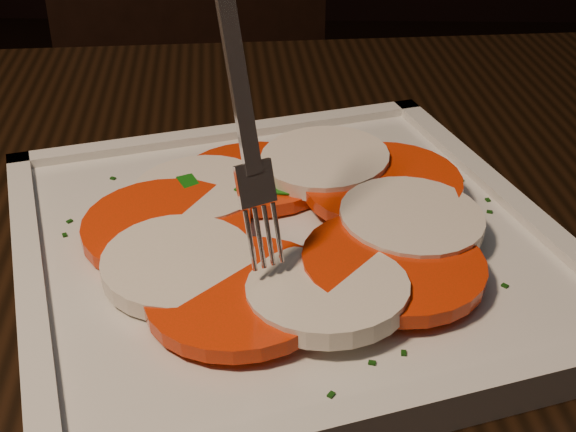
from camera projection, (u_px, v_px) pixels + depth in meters
name	position (u px, v px, depth m)	size (l,w,h in m)	color
table	(142.00, 403.00, 0.51)	(1.28, 0.93, 0.75)	black
chair	(205.00, 108.00, 1.20)	(0.52, 0.52, 0.93)	black
plate	(288.00, 249.00, 0.47)	(0.30, 0.30, 0.01)	silver
caprese_salad	(288.00, 224.00, 0.46)	(0.26, 0.26, 0.03)	red
fork	(234.00, 87.00, 0.38)	(0.02, 0.06, 0.17)	white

